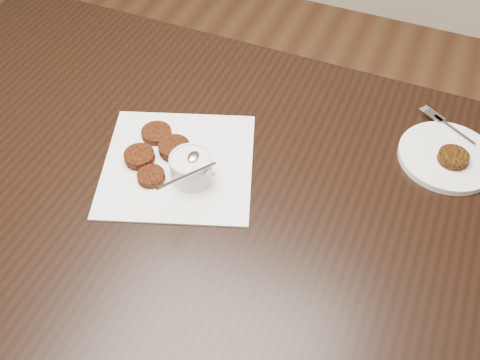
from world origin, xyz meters
name	(u,v)px	position (x,y,z in m)	size (l,w,h in m)	color
floor	(189,339)	(0.00, 0.00, 0.00)	(4.00, 4.00, 0.00)	brown
table	(184,269)	(0.00, 0.03, 0.38)	(1.49, 0.96, 0.75)	black
napkin	(178,164)	(0.01, 0.05, 0.75)	(0.30, 0.30, 0.00)	white
sauce_ramekin	(190,157)	(0.06, 0.03, 0.81)	(0.11, 0.11, 0.12)	silver
patty_cluster	(162,154)	(-0.03, 0.05, 0.76)	(0.21, 0.21, 0.02)	#61260C
plate_with_patty	(448,154)	(0.52, 0.28, 0.76)	(0.20, 0.20, 0.03)	white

